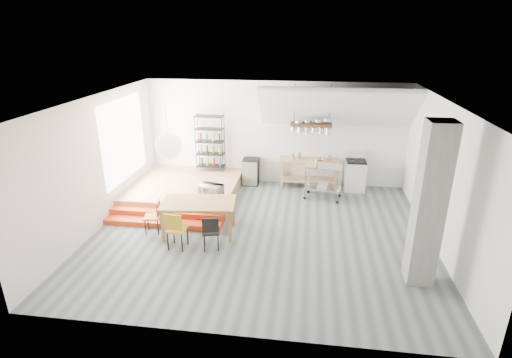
# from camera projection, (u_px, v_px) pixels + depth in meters

# --- Properties ---
(floor) EXTENTS (8.00, 8.00, 0.00)m
(floor) POSITION_uv_depth(u_px,v_px,m) (261.00, 233.00, 9.70)
(floor) COLOR #4C5458
(floor) RESTS_ON ground
(wall_back) EXTENTS (8.00, 0.04, 3.20)m
(wall_back) POSITION_uv_depth(u_px,v_px,m) (275.00, 133.00, 12.38)
(wall_back) COLOR silver
(wall_back) RESTS_ON ground
(wall_left) EXTENTS (0.04, 7.00, 3.20)m
(wall_left) POSITION_uv_depth(u_px,v_px,m) (97.00, 163.00, 9.64)
(wall_left) COLOR silver
(wall_left) RESTS_ON ground
(wall_right) EXTENTS (0.04, 7.00, 3.20)m
(wall_right) POSITION_uv_depth(u_px,v_px,m) (444.00, 179.00, 8.63)
(wall_right) COLOR silver
(wall_right) RESTS_ON ground
(ceiling) EXTENTS (8.00, 7.00, 0.02)m
(ceiling) POSITION_uv_depth(u_px,v_px,m) (261.00, 101.00, 8.57)
(ceiling) COLOR white
(ceiling) RESTS_ON wall_back
(slope_ceiling) EXTENTS (4.40, 1.44, 1.32)m
(slope_ceiling) POSITION_uv_depth(u_px,v_px,m) (337.00, 108.00, 11.26)
(slope_ceiling) COLOR white
(slope_ceiling) RESTS_ON wall_back
(window_pane) EXTENTS (0.02, 2.50, 2.20)m
(window_pane) POSITION_uv_depth(u_px,v_px,m) (124.00, 139.00, 10.96)
(window_pane) COLOR white
(window_pane) RESTS_ON wall_left
(platform) EXTENTS (3.00, 3.00, 0.40)m
(platform) POSITION_uv_depth(u_px,v_px,m) (185.00, 189.00, 11.80)
(platform) COLOR #996E4C
(platform) RESTS_ON ground
(step_lower) EXTENTS (3.00, 0.35, 0.13)m
(step_lower) POSITION_uv_depth(u_px,v_px,m) (163.00, 223.00, 10.04)
(step_lower) COLOR red
(step_lower) RESTS_ON ground
(step_upper) EXTENTS (3.00, 0.35, 0.27)m
(step_upper) POSITION_uv_depth(u_px,v_px,m) (167.00, 215.00, 10.34)
(step_upper) COLOR red
(step_upper) RESTS_ON ground
(concrete_column) EXTENTS (0.50, 0.50, 3.20)m
(concrete_column) POSITION_uv_depth(u_px,v_px,m) (429.00, 206.00, 7.33)
(concrete_column) COLOR slate
(concrete_column) RESTS_ON ground
(kitchen_counter) EXTENTS (1.80, 0.60, 0.91)m
(kitchen_counter) POSITION_uv_depth(u_px,v_px,m) (309.00, 168.00, 12.26)
(kitchen_counter) COLOR #996E4C
(kitchen_counter) RESTS_ON ground
(stove) EXTENTS (0.60, 0.60, 1.18)m
(stove) POSITION_uv_depth(u_px,v_px,m) (355.00, 175.00, 12.14)
(stove) COLOR white
(stove) RESTS_ON ground
(pot_rack) EXTENTS (1.20, 0.50, 1.43)m
(pot_rack) POSITION_uv_depth(u_px,v_px,m) (312.00, 127.00, 11.57)
(pot_rack) COLOR #3C2918
(pot_rack) RESTS_ON ceiling
(wire_shelving) EXTENTS (0.88, 0.38, 1.80)m
(wire_shelving) POSITION_uv_depth(u_px,v_px,m) (210.00, 142.00, 12.45)
(wire_shelving) COLOR black
(wire_shelving) RESTS_ON platform
(microwave_shelf) EXTENTS (0.60, 0.40, 0.16)m
(microwave_shelf) POSITION_uv_depth(u_px,v_px,m) (211.00, 197.00, 10.38)
(microwave_shelf) COLOR #996E4C
(microwave_shelf) RESTS_ON platform
(paper_lantern) EXTENTS (0.60, 0.60, 0.60)m
(paper_lantern) POSITION_uv_depth(u_px,v_px,m) (168.00, 145.00, 8.94)
(paper_lantern) COLOR white
(paper_lantern) RESTS_ON ceiling
(dining_table) EXTENTS (1.82, 1.15, 0.82)m
(dining_table) POSITION_uv_depth(u_px,v_px,m) (198.00, 205.00, 9.44)
(dining_table) COLOR olive
(dining_table) RESTS_ON ground
(chair_mustard) EXTENTS (0.45, 0.45, 0.91)m
(chair_mustard) POSITION_uv_depth(u_px,v_px,m) (175.00, 228.00, 8.80)
(chair_mustard) COLOR gold
(chair_mustard) RESTS_ON ground
(chair_black) EXTENTS (0.46, 0.46, 0.83)m
(chair_black) POSITION_uv_depth(u_px,v_px,m) (211.00, 230.00, 8.80)
(chair_black) COLOR black
(chair_black) RESTS_ON ground
(chair_olive) EXTENTS (0.42, 0.42, 0.89)m
(chair_olive) POSITION_uv_depth(u_px,v_px,m) (212.00, 200.00, 10.23)
(chair_olive) COLOR #495729
(chair_olive) RESTS_ON ground
(chair_red) EXTENTS (0.43, 0.43, 0.81)m
(chair_red) POSITION_uv_depth(u_px,v_px,m) (155.00, 214.00, 9.56)
(chair_red) COLOR #B74E1A
(chair_red) RESTS_ON ground
(rolling_cart) EXTENTS (1.11, 0.76, 1.01)m
(rolling_cart) POSITION_uv_depth(u_px,v_px,m) (323.00, 177.00, 11.45)
(rolling_cart) COLOR silver
(rolling_cart) RESTS_ON ground
(mini_fridge) EXTENTS (0.49, 0.49, 0.84)m
(mini_fridge) POSITION_uv_depth(u_px,v_px,m) (251.00, 171.00, 12.61)
(mini_fridge) COLOR black
(mini_fridge) RESTS_ON ground
(microwave) EXTENTS (0.66, 0.53, 0.32)m
(microwave) POSITION_uv_depth(u_px,v_px,m) (211.00, 191.00, 10.32)
(microwave) COLOR beige
(microwave) RESTS_ON microwave_shelf
(bowl) EXTENTS (0.29, 0.29, 0.06)m
(bowl) POSITION_uv_depth(u_px,v_px,m) (320.00, 160.00, 12.07)
(bowl) COLOR silver
(bowl) RESTS_ON kitchen_counter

